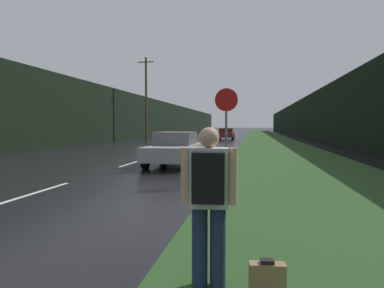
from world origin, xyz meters
TOP-DOWN VIEW (x-y plane):
  - grass_verge at (7.24, 40.00)m, footprint 6.00×240.00m
  - lane_stripe_b at (0.00, 6.72)m, footprint 0.12×3.00m
  - lane_stripe_c at (0.00, 13.72)m, footprint 0.12×3.00m
  - lane_stripe_d at (0.00, 20.72)m, footprint 0.12×3.00m
  - treeline_far_side at (-10.24, 50.00)m, footprint 2.00×140.00m
  - treeline_near_side at (13.24, 50.00)m, footprint 2.00×140.00m
  - utility_pole_far at (-6.43, 35.96)m, footprint 1.80×0.24m
  - stop_sign at (4.62, 9.08)m, footprint 0.68×0.07m
  - hitchhiker_with_backpack at (4.96, 2.44)m, footprint 0.58×0.43m
  - suitcase at (5.56, 2.42)m, footprint 0.37×0.17m
  - car_passing_near at (2.12, 13.20)m, footprint 1.91×4.40m
  - car_passing_far at (2.12, 41.15)m, footprint 1.94×4.53m

SIDE VIEW (x-z plane):
  - lane_stripe_b at x=0.00m, z-range 0.00..0.01m
  - lane_stripe_c at x=0.00m, z-range 0.00..0.01m
  - lane_stripe_d at x=0.00m, z-range 0.00..0.01m
  - grass_verge at x=7.24m, z-range 0.00..0.02m
  - suitcase at x=5.56m, z-range -0.01..0.35m
  - car_passing_far at x=2.12m, z-range 0.02..1.40m
  - car_passing_near at x=2.12m, z-range 0.01..1.44m
  - hitchhiker_with_backpack at x=4.96m, z-range 0.13..1.81m
  - stop_sign at x=4.62m, z-range 0.32..3.11m
  - treeline_near_side at x=13.24m, z-range 0.00..5.60m
  - treeline_far_side at x=-10.24m, z-range 0.00..5.70m
  - utility_pole_far at x=-6.43m, z-range 0.13..9.42m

